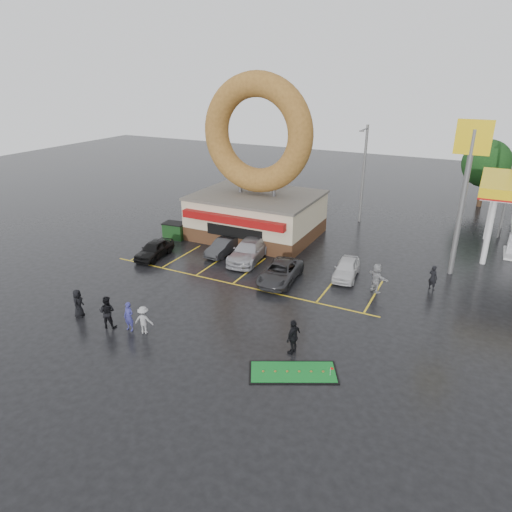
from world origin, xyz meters
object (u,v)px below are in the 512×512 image
at_px(donut_shop, 257,185).
at_px(putting_green, 293,372).
at_px(car_white, 346,268).
at_px(car_grey, 280,272).
at_px(car_silver, 249,251).
at_px(car_dgrey, 223,247).
at_px(car_black, 154,249).
at_px(streetlight_left, 227,161).
at_px(person_cameraman, 293,337).
at_px(person_blue, 129,317).
at_px(streetlight_mid, 363,172).
at_px(streetlight_right, 510,183).
at_px(shell_sign, 468,170).
at_px(dumpster, 175,231).

distance_m(donut_shop, putting_green, 20.29).
relative_size(donut_shop, car_white, 3.55).
height_order(car_grey, car_white, car_grey).
xyz_separation_m(car_silver, car_white, (7.53, 0.31, -0.10)).
height_order(car_dgrey, car_silver, car_silver).
bearing_deg(car_black, car_silver, 17.33).
height_order(car_black, putting_green, car_black).
xyz_separation_m(streetlight_left, person_cameraman, (16.80, -22.21, -3.83)).
height_order(car_silver, person_blue, person_blue).
bearing_deg(putting_green, streetlight_mid, 97.96).
height_order(car_black, car_grey, car_black).
bearing_deg(donut_shop, streetlight_right, 25.21).
bearing_deg(streetlight_mid, shell_sign, -44.73).
relative_size(streetlight_left, car_dgrey, 2.44).
bearing_deg(person_blue, putting_green, 3.88).
relative_size(shell_sign, person_cameraman, 5.54).
relative_size(car_grey, dumpster, 2.61).
distance_m(streetlight_right, car_black, 29.54).
distance_m(car_silver, car_white, 7.54).
height_order(donut_shop, shell_sign, donut_shop).
xyz_separation_m(donut_shop, shell_sign, (16.00, -0.97, 2.91)).
height_order(streetlight_mid, dumpster, streetlight_mid).
relative_size(streetlight_left, streetlight_mid, 1.00).
distance_m(streetlight_mid, car_silver, 14.70).
distance_m(donut_shop, car_black, 10.16).
xyz_separation_m(donut_shop, streetlight_right, (19.00, 8.95, 0.32)).
bearing_deg(donut_shop, car_grey, -53.41).
bearing_deg(car_white, person_cameraman, -95.12).
bearing_deg(person_cameraman, car_silver, -131.31).
xyz_separation_m(shell_sign, car_white, (-6.47, -4.00, -6.73)).
distance_m(streetlight_left, streetlight_right, 26.08).
bearing_deg(car_dgrey, streetlight_mid, 62.66).
bearing_deg(shell_sign, car_white, -148.26).
bearing_deg(streetlight_right, car_silver, -140.06).
bearing_deg(streetlight_right, person_cameraman, -110.80).
xyz_separation_m(car_grey, putting_green, (4.78, -9.15, -0.62)).
bearing_deg(dumpster, streetlight_left, 89.76).
xyz_separation_m(donut_shop, streetlight_mid, (7.00, 7.95, 0.32)).
height_order(streetlight_right, car_grey, streetlight_right).
distance_m(shell_sign, dumpster, 23.14).
bearing_deg(car_dgrey, putting_green, -45.24).
bearing_deg(streetlight_right, donut_shop, -154.79).
height_order(streetlight_left, dumpster, streetlight_left).
bearing_deg(person_blue, shell_sign, 48.04).
distance_m(shell_sign, putting_green, 18.32).
relative_size(streetlight_left, car_black, 2.30).
distance_m(shell_sign, streetlight_mid, 12.93).
relative_size(donut_shop, shell_sign, 1.27).
distance_m(car_silver, putting_green, 14.32).
height_order(car_white, dumpster, dumpster).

